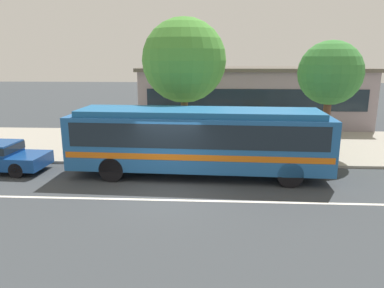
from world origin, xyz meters
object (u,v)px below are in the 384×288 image
at_px(pedestrian_waiting_near_sign, 293,136).
at_px(street_tree_near_stop, 184,61).
at_px(transit_bus, 199,138).
at_px(pedestrian_walking_along_curb, 186,133).
at_px(bus_stop_sign, 283,128).
at_px(street_tree_mid_block, 330,74).
at_px(pedestrian_standing_by_tree, 252,135).

relative_size(pedestrian_waiting_near_sign, street_tree_near_stop, 0.25).
height_order(transit_bus, street_tree_near_stop, street_tree_near_stop).
bearing_deg(pedestrian_walking_along_curb, pedestrian_waiting_near_sign, -1.95).
relative_size(bus_stop_sign, street_tree_mid_block, 0.44).
distance_m(transit_bus, bus_stop_sign, 4.36).
bearing_deg(pedestrian_standing_by_tree, pedestrian_walking_along_curb, 179.10).
distance_m(pedestrian_waiting_near_sign, pedestrian_standing_by_tree, 1.99).
distance_m(transit_bus, pedestrian_standing_by_tree, 4.21).
relative_size(pedestrian_waiting_near_sign, pedestrian_standing_by_tree, 1.03).
bearing_deg(pedestrian_standing_by_tree, transit_bus, -128.14).
height_order(pedestrian_standing_by_tree, bus_stop_sign, bus_stop_sign).
bearing_deg(street_tree_mid_block, street_tree_near_stop, 175.39).
distance_m(pedestrian_standing_by_tree, street_tree_near_stop, 5.08).
height_order(pedestrian_waiting_near_sign, street_tree_near_stop, street_tree_near_stop).
distance_m(pedestrian_walking_along_curb, bus_stop_sign, 4.78).
bearing_deg(street_tree_near_stop, pedestrian_walking_along_curb, -77.35).
relative_size(pedestrian_waiting_near_sign, bus_stop_sign, 0.68).
distance_m(street_tree_near_stop, street_tree_mid_block, 7.13).
bearing_deg(transit_bus, bus_stop_sign, 28.75).
bearing_deg(pedestrian_walking_along_curb, street_tree_near_stop, 102.65).
bearing_deg(street_tree_near_stop, pedestrian_standing_by_tree, -11.12).
distance_m(transit_bus, street_tree_near_stop, 5.09).
bearing_deg(transit_bus, street_tree_near_stop, 102.81).
bearing_deg(pedestrian_walking_along_curb, bus_stop_sign, -15.01).
bearing_deg(pedestrian_walking_along_curb, pedestrian_standing_by_tree, -0.90).
height_order(transit_bus, pedestrian_walking_along_curb, transit_bus).
distance_m(pedestrian_walking_along_curb, pedestrian_standing_by_tree, 3.33).
height_order(transit_bus, pedestrian_waiting_near_sign, transit_bus).
relative_size(pedestrian_standing_by_tree, bus_stop_sign, 0.66).
height_order(transit_bus, pedestrian_standing_by_tree, transit_bus).
bearing_deg(street_tree_near_stop, pedestrian_waiting_near_sign, -8.45).
bearing_deg(street_tree_mid_block, pedestrian_waiting_near_sign, -171.60).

